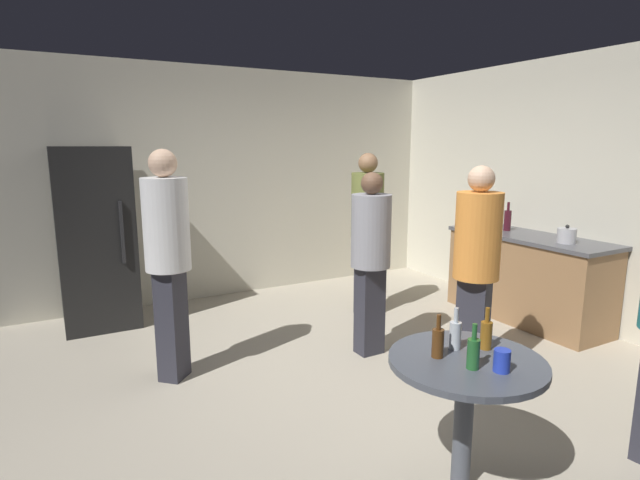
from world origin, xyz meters
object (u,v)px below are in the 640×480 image
refrigerator (96,238)px  foreground_table (466,378)px  wine_bottle_on_counter (508,220)px  person_in_white_shirt (168,248)px  plastic_cup_blue (502,361)px  person_in_olive_shirt (367,222)px  beer_bottle_amber (486,334)px  kettle (567,236)px  person_in_gray_shirt (371,250)px  beer_bottle_clear (455,334)px  beer_bottle_green (473,352)px  beer_bottle_brown (438,342)px  person_in_orange_shirt (477,258)px

refrigerator → foreground_table: (1.43, -3.62, -0.27)m
wine_bottle_on_counter → person_in_white_shirt: bearing=178.6°
refrigerator → plastic_cup_blue: (1.46, -3.81, -0.11)m
person_in_olive_shirt → wine_bottle_on_counter: bearing=80.5°
plastic_cup_blue → beer_bottle_amber: bearing=58.7°
kettle → person_in_gray_shirt: (-1.89, 0.51, -0.04)m
refrigerator → beer_bottle_clear: size_ratio=7.83×
beer_bottle_clear → person_in_gray_shirt: 1.68m
beer_bottle_green → beer_bottle_clear: same height
person_in_gray_shirt → person_in_olive_shirt: person_in_olive_shirt is taller
kettle → wine_bottle_on_counter: bearing=85.2°
kettle → beer_bottle_amber: 2.56m
refrigerator → wine_bottle_on_counter: refrigerator is taller
beer_bottle_green → plastic_cup_blue: beer_bottle_green is taller
refrigerator → beer_bottle_clear: (1.46, -3.49, -0.08)m
wine_bottle_on_counter → foreground_table: (-2.52, -1.96, -0.39)m
beer_bottle_green → beer_bottle_clear: 0.24m
refrigerator → plastic_cup_blue: size_ratio=16.36×
beer_bottle_brown → person_in_white_shirt: person_in_white_shirt is taller
person_in_gray_shirt → person_in_olive_shirt: 1.03m
wine_bottle_on_counter → beer_bottle_amber: 3.03m
kettle → wine_bottle_on_counter: wine_bottle_on_counter is taller
refrigerator → plastic_cup_blue: bearing=-69.0°
person_in_olive_shirt → beer_bottle_clear: bearing=-9.7°
beer_bottle_green → refrigerator: bearing=110.2°
refrigerator → wine_bottle_on_counter: (3.95, -1.66, 0.12)m
wine_bottle_on_counter → plastic_cup_blue: (-2.49, -2.15, -0.23)m
beer_bottle_green → person_in_olive_shirt: person_in_olive_shirt is taller
kettle → wine_bottle_on_counter: 0.76m
kettle → foreground_table: bearing=-153.9°
foreground_table → beer_bottle_amber: (0.18, 0.05, 0.19)m
person_in_orange_shirt → foreground_table: bearing=17.6°
beer_bottle_amber → person_in_white_shirt: bearing=121.6°
beer_bottle_amber → person_in_white_shirt: person_in_white_shirt is taller
beer_bottle_amber → person_in_orange_shirt: size_ratio=0.14×
plastic_cup_blue → person_in_olive_shirt: bearing=68.7°
plastic_cup_blue → person_in_olive_shirt: size_ratio=0.06×
person_in_white_shirt → beer_bottle_green: bearing=-22.2°
refrigerator → person_in_gray_shirt: (2.00, -1.91, 0.03)m
kettle → beer_bottle_clear: kettle is taller
refrigerator → person_in_orange_shirt: refrigerator is taller
wine_bottle_on_counter → person_in_olive_shirt: (-1.41, 0.62, -0.00)m
plastic_cup_blue → person_in_orange_shirt: (0.94, 1.09, 0.19)m
wine_bottle_on_counter → beer_bottle_brown: size_ratio=1.35×
beer_bottle_amber → beer_bottle_green: size_ratio=1.00×
beer_bottle_brown → beer_bottle_clear: size_ratio=1.00×
beer_bottle_clear → beer_bottle_amber: bearing=-28.1°
refrigerator → beer_bottle_brown: bearing=-69.7°
refrigerator → beer_bottle_brown: size_ratio=7.83×
kettle → refrigerator: bearing=148.1°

